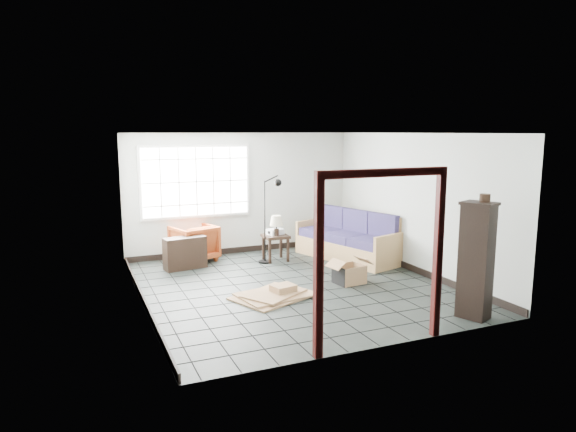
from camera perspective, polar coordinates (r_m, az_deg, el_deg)
name	(u,v)px	position (r m, az deg, el deg)	size (l,w,h in m)	color
ground	(292,286)	(8.91, 0.46, -7.77)	(5.50, 5.50, 0.00)	black
room_shell	(292,189)	(8.59, 0.39, 3.04)	(5.02, 5.52, 2.61)	#BABFB8
window_panel	(196,182)	(10.82, -10.19, 3.79)	(2.32, 0.08, 1.52)	silver
doorway_trim	(382,237)	(6.26, 10.42, -2.28)	(1.80, 0.08, 2.20)	#3A0E0D
futon_sofa	(349,241)	(10.78, 6.84, -2.81)	(1.48, 2.43, 1.01)	tan
armchair	(194,241)	(10.68, -10.41, -2.76)	(0.79, 0.74, 0.82)	maroon
side_table	(276,239)	(10.52, -1.40, -2.62)	(0.50, 0.50, 0.54)	black
table_lamp	(276,222)	(10.37, -1.30, -0.64)	(0.36, 0.36, 0.41)	black
projector	(275,232)	(10.55, -1.44, -1.75)	(0.36, 0.31, 0.11)	silver
floor_lamp	(271,217)	(10.24, -1.88, -0.06)	(0.47, 0.41, 1.78)	black
console_shelf	(185,253)	(10.13, -11.38, -4.04)	(0.84, 0.43, 0.62)	black
tall_shelf	(476,260)	(7.70, 20.17, -4.58)	(0.50, 0.55, 1.67)	black
pot	(485,198)	(7.59, 21.03, 1.89)	(0.17, 0.17, 0.11)	black
open_box	(349,274)	(9.10, 6.82, -6.42)	(0.83, 0.48, 0.45)	#977549
cardboard_pile	(275,294)	(8.34, -1.43, -8.66)	(1.49, 1.28, 0.18)	#977549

